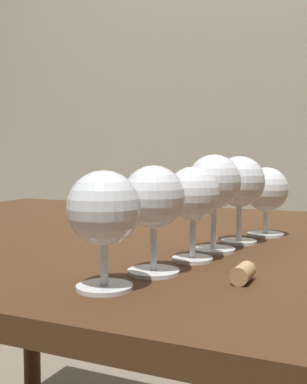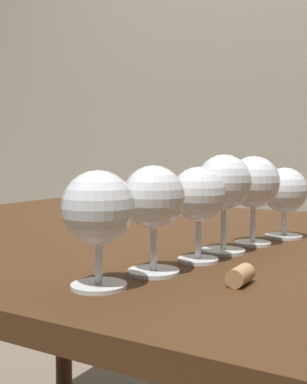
# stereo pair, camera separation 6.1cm
# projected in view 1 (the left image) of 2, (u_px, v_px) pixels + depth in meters

# --- Properties ---
(back_wall) EXTENTS (5.00, 0.08, 2.60)m
(back_wall) POSITION_uv_depth(u_px,v_px,m) (285.00, 50.00, 2.04)
(back_wall) COLOR #B2A893
(back_wall) RESTS_ON ground_plane
(dining_table) EXTENTS (1.47, 0.99, 0.71)m
(dining_table) POSITION_uv_depth(u_px,v_px,m) (164.00, 271.00, 0.93)
(dining_table) COLOR #472B16
(dining_table) RESTS_ON ground_plane
(wine_glass_cabernet) EXTENTS (0.08, 0.08, 0.13)m
(wine_glass_cabernet) POSITION_uv_depth(u_px,v_px,m) (104.00, 211.00, 0.54)
(wine_glass_cabernet) COLOR white
(wine_glass_cabernet) RESTS_ON dining_table
(wine_glass_rose) EXTENTS (0.08, 0.08, 0.14)m
(wine_glass_rose) POSITION_uv_depth(u_px,v_px,m) (153.00, 200.00, 0.61)
(wine_glass_rose) COLOR white
(wine_glass_rose) RESTS_ON dining_table
(wine_glass_pinot) EXTENTS (0.08, 0.08, 0.13)m
(wine_glass_pinot) POSITION_uv_depth(u_px,v_px,m) (193.00, 196.00, 0.69)
(wine_glass_pinot) COLOR white
(wine_glass_pinot) RESTS_ON dining_table
(wine_glass_port) EXTENTS (0.08, 0.08, 0.15)m
(wine_glass_port) POSITION_uv_depth(u_px,v_px,m) (214.00, 184.00, 0.75)
(wine_glass_port) COLOR white
(wine_glass_port) RESTS_ON dining_table
(wine_glass_amber) EXTENTS (0.09, 0.09, 0.15)m
(wine_glass_amber) POSITION_uv_depth(u_px,v_px,m) (239.00, 184.00, 0.83)
(wine_glass_amber) COLOR white
(wine_glass_amber) RESTS_ON dining_table
(wine_glass_white) EXTENTS (0.08, 0.08, 0.13)m
(wine_glass_white) POSITION_uv_depth(u_px,v_px,m) (266.00, 190.00, 0.90)
(wine_glass_white) COLOR white
(wine_glass_white) RESTS_ON dining_table
(cork) EXTENTS (0.02, 0.04, 0.02)m
(cork) POSITION_uv_depth(u_px,v_px,m) (243.00, 273.00, 0.57)
(cork) COLOR tan
(cork) RESTS_ON dining_table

